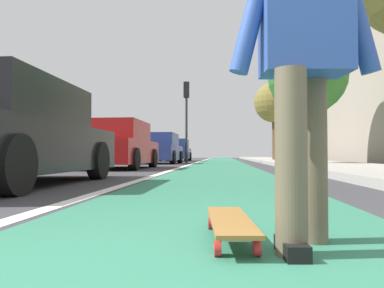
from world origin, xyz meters
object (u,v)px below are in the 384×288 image
Objects in this scene: skateboard at (230,222)px; street_tree_mid at (307,76)px; street_tree_far at (274,103)px; parked_car_end at (176,151)px; traffic_light at (186,107)px; skater_person at (304,50)px; parked_car_near at (8,135)px; parked_car_mid at (118,146)px; parked_car_far at (159,149)px.

skateboard is 0.18× the size of street_tree_mid.
street_tree_far is (21.20, -3.11, 3.49)m from skateboard.
street_tree_mid reaches higher than parked_car_end.
traffic_light is at bearing 6.23° from skateboard.
parked_car_near is (3.35, 3.45, -0.22)m from skater_person.
parked_car_near is 1.00× the size of parked_car_end.
parked_car_end is at bearing -0.47° from parked_car_mid.
parked_car_near is at bearing -178.26° from parked_car_mid.
traffic_light is 6.89m from street_tree_mid.
street_tree_mid is at bearing 180.00° from street_tree_far.
parked_car_mid is 1.01× the size of traffic_light.
street_tree_far is at bearing -28.83° from parked_car_mid.
skater_person is 0.39× the size of parked_car_mid.
parked_car_end is 1.08× the size of traffic_light.
parked_car_end is at bearing 72.02° from street_tree_far.
skater_person is at bearing -172.68° from traffic_light.
street_tree_mid is at bearing -14.22° from skateboard.
parked_car_end is 7.22m from street_tree_far.
traffic_light reaches higher than parked_car_end.
skateboard is at bearing -169.17° from parked_car_far.
skater_person reaches higher than parked_car_near.
street_tree_far reaches higher than parked_car_end.
street_tree_far is (21.35, -2.77, 2.64)m from skater_person.
parked_car_mid is at bearing 20.53° from skater_person.
parked_car_mid is 13.59m from street_tree_far.
parked_car_near is at bearing -179.77° from parked_car_end.
skater_person is 16.85m from parked_car_far.
street_tree_far reaches higher than parked_car_near.
parked_car_near is at bearing 145.60° from street_tree_mid.
parked_car_far is at bearing 0.11° from parked_car_near.
traffic_light reaches higher than skateboard.
parked_car_far is (6.77, -0.17, -0.00)m from parked_car_mid.
skater_person is at bearing 167.45° from street_tree_mid.
skateboard is 4.50m from parked_car_near.
parked_car_far is at bearing 127.94° from street_tree_far.
skater_person is 0.34× the size of street_tree_mid.
parked_car_mid is 0.86× the size of street_tree_far.
street_tree_far reaches higher than skater_person.
skateboard is 0.21× the size of parked_car_far.
skateboard is 17.35m from traffic_light.
parked_car_far is 6.91m from parked_car_end.
traffic_light is 6.53m from street_tree_far.
skater_person reaches higher than parked_car_mid.
skater_person is 12.96m from street_tree_mid.
street_tree_far reaches higher than street_tree_mid.
parked_car_near is 14.04m from traffic_light.
parked_car_near reaches higher than skateboard.
skateboard is 0.20× the size of parked_car_mid.
parked_car_mid is 6.77m from parked_car_far.
street_tree_mid is at bearing -67.08° from parked_car_mid.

